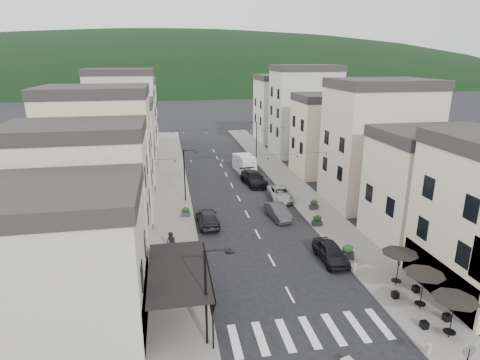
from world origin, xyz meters
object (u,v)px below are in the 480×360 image
object	(u,v)px
parked_car_a	(331,252)
parked_car_c	(280,194)
pedestrian_b	(171,243)
pedestrian_a	(201,265)
delivery_van	(244,163)
parked_car_e	(208,218)
parked_car_d	(254,178)
parked_car_b	(278,212)

from	to	relation	value
parked_car_a	parked_car_c	xyz separation A→B (m)	(0.00, 14.76, -0.05)
parked_car_c	pedestrian_b	xyz separation A→B (m)	(-12.48, -11.37, 0.34)
pedestrian_a	pedestrian_b	world-z (taller)	pedestrian_a
pedestrian_b	delivery_van	bearing A→B (deg)	107.92
parked_car_c	parked_car_e	size ratio (longest dim) A/B	1.06
parked_car_d	parked_car_b	bearing A→B (deg)	-97.83
parked_car_a	parked_car_d	bearing A→B (deg)	93.74
parked_car_a	parked_car_b	size ratio (longest dim) A/B	1.03
parked_car_c	pedestrian_a	bearing A→B (deg)	-120.86
parked_car_a	pedestrian_a	bearing A→B (deg)	-176.97
pedestrian_a	parked_car_b	bearing A→B (deg)	24.59
parked_car_b	delivery_van	bearing A→B (deg)	83.88
parked_car_e	parked_car_b	bearing A→B (deg)	-177.83
parked_car_b	pedestrian_a	xyz separation A→B (m)	(-8.66, -10.10, 0.38)
parked_car_a	parked_car_b	xyz separation A→B (m)	(-1.74, 9.35, -0.05)
pedestrian_b	parked_car_b	bearing A→B (deg)	71.28
parked_car_c	pedestrian_b	distance (m)	16.88
parked_car_d	pedestrian_b	distance (m)	20.45
parked_car_c	parked_car_d	bearing A→B (deg)	109.27
parked_car_a	pedestrian_a	world-z (taller)	pedestrian_a
parked_car_c	pedestrian_b	size ratio (longest dim) A/B	2.76
parked_car_b	pedestrian_b	size ratio (longest dim) A/B	2.35
pedestrian_b	parked_car_e	bearing A→B (deg)	98.88
parked_car_b	parked_car_c	size ratio (longest dim) A/B	0.85
delivery_van	pedestrian_b	world-z (taller)	delivery_van
parked_car_d	parked_car_e	bearing A→B (deg)	-128.75
parked_car_d	pedestrian_b	size ratio (longest dim) A/B	3.05
parked_car_b	parked_car_d	bearing A→B (deg)	83.82
pedestrian_a	pedestrian_b	distance (m)	4.64
pedestrian_b	parked_car_a	bearing A→B (deg)	27.09
parked_car_a	parked_car_c	size ratio (longest dim) A/B	0.88
parked_car_e	pedestrian_b	world-z (taller)	pedestrian_b
parked_car_e	delivery_van	size ratio (longest dim) A/B	0.89
pedestrian_a	parked_car_d	bearing A→B (deg)	43.41
pedestrian_b	parked_car_c	bearing A→B (deg)	84.64
parked_car_e	pedestrian_b	distance (m)	6.48
parked_car_b	delivery_van	distance (m)	17.59
parked_car_b	parked_car_d	distance (m)	11.47
pedestrian_a	pedestrian_b	bearing A→B (deg)	91.86
parked_car_c	delivery_van	xyz separation A→B (m)	(-1.80, 12.17, 0.51)
parked_car_d	pedestrian_a	world-z (taller)	pedestrian_a
parked_car_d	parked_car_e	size ratio (longest dim) A/B	1.17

